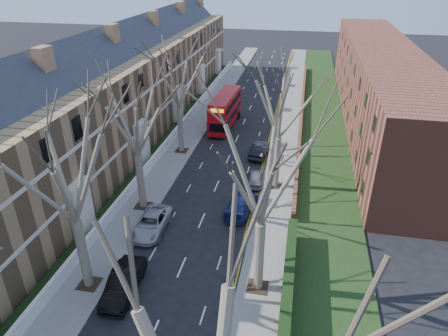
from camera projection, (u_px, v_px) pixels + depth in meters
The scene contains 17 objects.
pavement_left at pixel (202, 118), 56.17m from camera, with size 3.00×102.00×0.12m, color slate.
pavement_right at pixel (288, 124), 54.08m from camera, with size 3.00×102.00×0.12m, color slate.
terrace_left at pixel (123, 94), 48.02m from camera, with size 9.70×78.00×13.60m.
flats_right at pixel (379, 85), 53.27m from camera, with size 13.97×54.00×10.00m.
front_wall_left at pixel (173, 135), 49.26m from camera, with size 0.30×78.00×1.00m.
grass_verge_right at pixel (322, 126), 53.26m from camera, with size 6.00×102.00×0.06m.
tree_left_mid at pixel (64, 162), 23.07m from camera, with size 10.50×10.50×14.71m.
tree_left_far at pixel (133, 110), 31.89m from camera, with size 10.15×10.15×14.22m.
tree_left_dist at pixel (177, 70), 42.16m from camera, with size 10.50×10.50×14.71m.
tree_right_mid at pixel (264, 164), 22.81m from camera, with size 10.50×10.50×14.71m.
tree_right_far at pixel (281, 96), 35.11m from camera, with size 10.15×10.15×14.22m.
double_decker_bus at pixel (225, 111), 52.81m from camera, with size 2.88×10.08×4.22m.
car_left_mid at pixel (124, 283), 26.59m from camera, with size 1.71×4.89×1.61m, color black.
car_left_far at pixel (152, 223), 32.79m from camera, with size 2.35×5.10×1.42m, color #A9A8AE.
car_right_near at pixel (241, 204), 35.24m from camera, with size 2.09×5.14×1.49m, color navy.
car_right_mid at pixel (255, 178), 39.67m from camera, with size 1.52×3.77×1.29m, color gray.
car_right_far at pixel (260, 150), 45.25m from camera, with size 1.61×4.63×1.53m, color black.
Camera 1 is at (7.45, -12.36, 19.97)m, focal length 32.00 mm.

